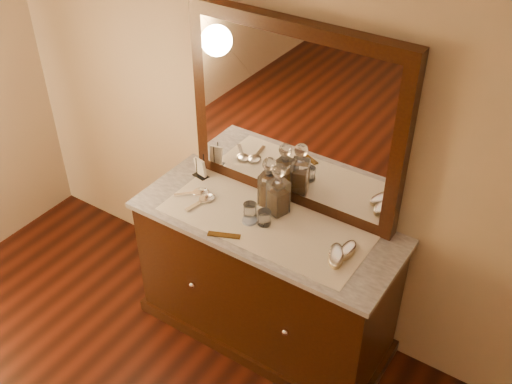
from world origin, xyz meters
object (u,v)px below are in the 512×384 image
brush_far (347,250)px  hand_mirror_inner (205,199)px  decanter_left (269,187)px  brush_near (336,256)px  hand_mirror_outer (198,192)px  mirror_frame (294,117)px  decanter_right (278,194)px  comb (224,235)px  dresser_cabinet (266,281)px  pin_dish (250,221)px  napkin_rack (200,169)px

brush_far → hand_mirror_inner: bearing=-176.9°
decanter_left → brush_near: bearing=-20.9°
brush_far → hand_mirror_outer: size_ratio=0.88×
mirror_frame → decanter_right: mirror_frame is taller
comb → hand_mirror_inner: hand_mirror_inner is taller
dresser_cabinet → pin_dish: bearing=-139.1°
hand_mirror_inner → brush_far: bearing=3.1°
pin_dish → comb: pin_dish is taller
napkin_rack → brush_near: bearing=-11.5°
napkin_rack → dresser_cabinet: bearing=-13.7°
pin_dish → brush_far: (0.53, 0.06, 0.01)m
dresser_cabinet → decanter_right: bearing=83.0°
mirror_frame → decanter_left: size_ratio=4.06×
decanter_right → napkin_rack: bearing=176.0°
napkin_rack → decanter_left: size_ratio=0.47×
mirror_frame → hand_mirror_inner: (-0.37, -0.29, -0.49)m
hand_mirror_inner → dresser_cabinet: bearing=6.8°
brush_near → hand_mirror_inner: size_ratio=0.90×
brush_near → brush_far: (0.03, 0.07, -0.00)m
hand_mirror_outer → comb: bearing=-32.2°
pin_dish → decanter_right: size_ratio=0.26×
mirror_frame → brush_far: 0.71m
dresser_cabinet → hand_mirror_inner: bearing=-173.2°
comb → decanter_right: (0.12, 0.31, 0.11)m
brush_far → mirror_frame: bearing=152.3°
hand_mirror_outer → hand_mirror_inner: (0.07, -0.03, 0.00)m
mirror_frame → pin_dish: (-0.07, -0.30, -0.49)m
mirror_frame → brush_far: size_ratio=7.91×
napkin_rack → decanter_right: size_ratio=0.45×
pin_dish → hand_mirror_inner: bearing=177.3°
comb → pin_dish: bearing=51.0°
decanter_left → decanter_right: bearing=-23.0°
dresser_cabinet → mirror_frame: (0.00, 0.25, 0.94)m
napkin_rack → decanter_right: 0.55m
brush_near → hand_mirror_outer: 0.88m
hand_mirror_inner → decanter_right: bearing=19.5°
mirror_frame → napkin_rack: (-0.53, -0.12, -0.44)m
pin_dish → hand_mirror_outer: 0.38m
pin_dish → hand_mirror_inner: (-0.30, 0.01, 0.00)m
brush_near → dresser_cabinet: bearing=171.2°
decanter_right → brush_near: size_ratio=1.65×
brush_near → hand_mirror_outer: size_ratio=1.08×
mirror_frame → comb: size_ratio=7.17×
hand_mirror_inner → decanter_left: bearing=29.0°
dresser_cabinet → napkin_rack: napkin_rack is taller
comb → decanter_right: bearing=44.9°
dresser_cabinet → brush_near: bearing=-8.8°
hand_mirror_outer → brush_far: bearing=0.9°
dresser_cabinet → comb: 0.51m
dresser_cabinet → decanter_left: bearing=118.2°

